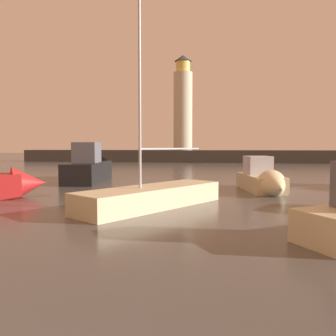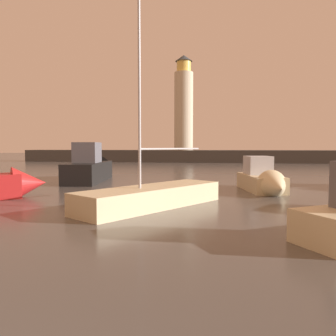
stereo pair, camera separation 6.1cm
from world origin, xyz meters
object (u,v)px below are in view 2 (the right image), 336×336
at_px(lighthouse, 184,106).
at_px(motorboat_3, 92,168).
at_px(sailboat_moored, 152,196).
at_px(motorboat_0, 264,181).

xyz_separation_m(lighthouse, motorboat_3, (-4.01, -33.97, -9.10)).
bearing_deg(motorboat_3, sailboat_moored, -57.17).
bearing_deg(lighthouse, sailboat_moored, -85.80).
distance_m(lighthouse, motorboat_0, 41.42).
bearing_deg(sailboat_moored, motorboat_3, 122.83).
height_order(motorboat_3, sailboat_moored, sailboat_moored).
bearing_deg(sailboat_moored, lighthouse, 94.20).
relative_size(lighthouse, sailboat_moored, 1.60).
relative_size(motorboat_0, sailboat_moored, 0.60).
bearing_deg(lighthouse, motorboat_0, -76.93).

